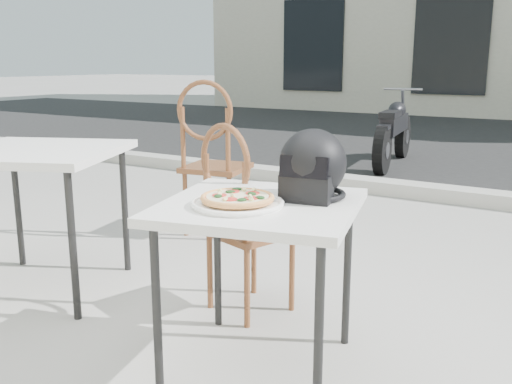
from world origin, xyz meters
The scene contains 11 objects.
ground centered at (0.00, 0.00, 0.00)m, with size 80.00×80.00×0.00m, color #9E9C95.
street_asphalt centered at (0.00, 7.00, 0.00)m, with size 30.00×8.00×0.00m, color black.
curb centered at (0.00, 3.00, 0.06)m, with size 30.00×0.25×0.12m, color #A7A59C.
cafe_table_main centered at (0.20, -0.31, 0.63)m, with size 0.87×0.87×0.69m.
plate centered at (0.17, -0.41, 0.70)m, with size 0.42×0.42×0.02m.
pizza centered at (0.17, -0.41, 0.72)m, with size 0.35×0.35×0.03m.
helmet centered at (0.34, -0.14, 0.81)m, with size 0.31×0.31×0.27m.
cafe_chair_main centered at (-0.14, 0.08, 0.52)m, with size 0.45×0.45×0.94m.
cafe_table_side centered at (-1.21, -0.21, 0.70)m, with size 1.07×1.07×0.77m.
cafe_chair_side centered at (-1.02, 1.08, 0.61)m, with size 0.49×0.49×1.10m.
motorcycle centered at (-0.80, 4.47, 0.39)m, with size 0.47×1.79×0.89m.
Camera 1 is at (1.28, -2.12, 1.21)m, focal length 40.00 mm.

